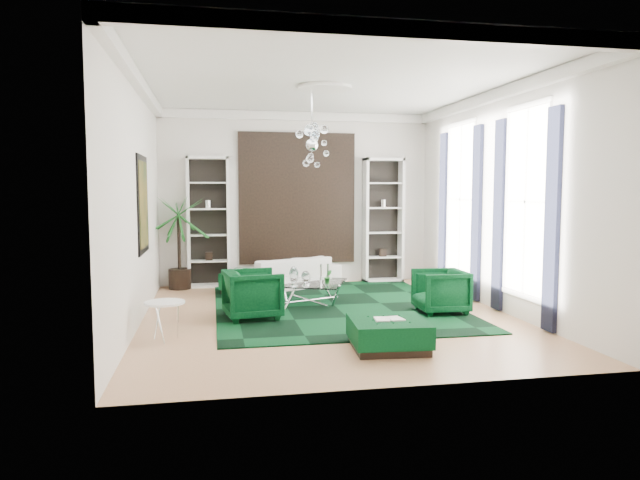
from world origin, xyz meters
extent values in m
cube|color=tan|center=(0.00, 0.00, -0.01)|extent=(6.00, 7.00, 0.02)
cube|color=white|center=(0.00, 0.00, 3.81)|extent=(6.00, 7.00, 0.02)
cube|color=silver|center=(0.00, 3.51, 1.90)|extent=(6.00, 0.02, 3.80)
cube|color=silver|center=(0.00, -3.51, 1.90)|extent=(6.00, 0.02, 3.80)
cube|color=silver|center=(-3.01, 0.00, 1.90)|extent=(0.02, 7.00, 3.80)
cube|color=silver|center=(3.01, 0.00, 1.90)|extent=(0.02, 7.00, 3.80)
cylinder|color=white|center=(0.00, 0.30, 3.77)|extent=(0.90, 0.90, 0.05)
cube|color=black|center=(0.00, 3.46, 1.90)|extent=(2.50, 0.06, 2.80)
cube|color=black|center=(-2.97, 0.60, 1.85)|extent=(0.04, 1.30, 1.60)
cube|color=white|center=(2.99, -0.90, 1.90)|extent=(0.03, 1.10, 2.90)
cube|color=black|center=(2.96, -1.68, 1.65)|extent=(0.07, 0.30, 3.25)
cube|color=black|center=(2.96, -0.12, 1.65)|extent=(0.07, 0.30, 3.25)
cube|color=white|center=(2.99, 1.50, 1.90)|extent=(0.03, 1.10, 2.90)
cube|color=black|center=(2.96, 0.72, 1.65)|extent=(0.07, 0.30, 3.25)
cube|color=black|center=(2.96, 2.28, 1.65)|extent=(0.07, 0.30, 3.25)
cube|color=black|center=(0.27, 0.79, 0.01)|extent=(4.20, 5.00, 0.02)
imported|color=silver|center=(-0.33, 2.79, 0.33)|extent=(2.44, 1.76, 0.67)
imported|color=black|center=(-1.24, 0.03, 0.40)|extent=(0.99, 0.97, 0.80)
imported|color=black|center=(1.91, -0.14, 0.37)|extent=(0.84, 0.82, 0.75)
cube|color=black|center=(-1.14, 2.47, 0.21)|extent=(1.26, 1.26, 0.43)
cube|color=black|center=(0.38, -2.07, 0.20)|extent=(1.05, 1.05, 0.39)
cube|color=white|center=(0.38, -2.07, 0.40)|extent=(0.38, 0.25, 0.03)
cylinder|color=white|center=(-2.53, -1.09, 0.27)|extent=(0.64, 0.64, 0.53)
imported|color=#1C6922|center=(0.14, 0.73, 0.54)|extent=(0.15, 0.13, 0.25)
camera|label=1|loc=(-1.87, -9.12, 2.08)|focal=32.00mm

